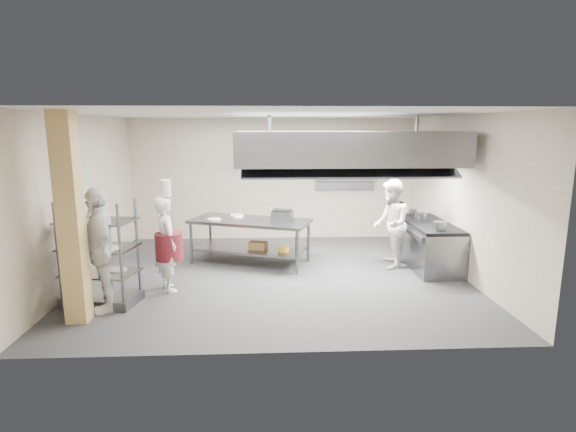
{
  "coord_description": "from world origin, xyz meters",
  "views": [
    {
      "loc": [
        -0.16,
        -8.17,
        2.76
      ],
      "look_at": [
        0.24,
        0.2,
        1.11
      ],
      "focal_mm": 28.0,
      "sensor_mm": 36.0,
      "label": 1
    }
  ],
  "objects_px": {
    "pass_rack": "(99,253)",
    "stockpot": "(421,217)",
    "cooking_range": "(427,245)",
    "chef_line": "(391,224)",
    "griddle": "(282,216)",
    "chef_plating": "(100,250)",
    "chef_head": "(167,244)",
    "island": "(250,241)"
  },
  "relations": [
    {
      "from": "pass_rack",
      "to": "stockpot",
      "type": "bearing_deg",
      "value": 28.68
    },
    {
      "from": "pass_rack",
      "to": "cooking_range",
      "type": "height_order",
      "value": "pass_rack"
    },
    {
      "from": "cooking_range",
      "to": "chef_line",
      "type": "height_order",
      "value": "chef_line"
    },
    {
      "from": "griddle",
      "to": "stockpot",
      "type": "relative_size",
      "value": 1.72
    },
    {
      "from": "cooking_range",
      "to": "chef_plating",
      "type": "height_order",
      "value": "chef_plating"
    },
    {
      "from": "chef_line",
      "to": "griddle",
      "type": "relative_size",
      "value": 4.35
    },
    {
      "from": "pass_rack",
      "to": "chef_line",
      "type": "distance_m",
      "value": 5.37
    },
    {
      "from": "pass_rack",
      "to": "griddle",
      "type": "distance_m",
      "value": 3.57
    },
    {
      "from": "pass_rack",
      "to": "chef_plating",
      "type": "xyz_separation_m",
      "value": [
        0.12,
        -0.25,
        0.12
      ]
    },
    {
      "from": "griddle",
      "to": "stockpot",
      "type": "bearing_deg",
      "value": 13.04
    },
    {
      "from": "chef_head",
      "to": "chef_plating",
      "type": "distance_m",
      "value": 1.16
    },
    {
      "from": "chef_head",
      "to": "stockpot",
      "type": "relative_size",
      "value": 6.98
    },
    {
      "from": "island",
      "to": "chef_plating",
      "type": "distance_m",
      "value": 3.26
    },
    {
      "from": "island",
      "to": "cooking_range",
      "type": "relative_size",
      "value": 1.21
    },
    {
      "from": "chef_line",
      "to": "griddle",
      "type": "height_order",
      "value": "chef_line"
    },
    {
      "from": "chef_head",
      "to": "griddle",
      "type": "distance_m",
      "value": 2.49
    },
    {
      "from": "cooking_range",
      "to": "chef_head",
      "type": "relative_size",
      "value": 1.21
    },
    {
      "from": "chef_plating",
      "to": "chef_line",
      "type": "bearing_deg",
      "value": 84.74
    },
    {
      "from": "chef_line",
      "to": "cooking_range",
      "type": "bearing_deg",
      "value": 103.55
    },
    {
      "from": "chef_head",
      "to": "chef_plating",
      "type": "height_order",
      "value": "chef_plating"
    },
    {
      "from": "island",
      "to": "chef_head",
      "type": "distance_m",
      "value": 2.1
    },
    {
      "from": "pass_rack",
      "to": "griddle",
      "type": "xyz_separation_m",
      "value": [
        2.95,
        2.0,
        0.17
      ]
    },
    {
      "from": "chef_plating",
      "to": "island",
      "type": "bearing_deg",
      "value": 110.98
    },
    {
      "from": "cooking_range",
      "to": "stockpot",
      "type": "xyz_separation_m",
      "value": [
        -0.11,
        0.16,
        0.56
      ]
    },
    {
      "from": "griddle",
      "to": "chef_head",
      "type": "bearing_deg",
      "value": -129.5
    },
    {
      "from": "cooking_range",
      "to": "chef_head",
      "type": "distance_m",
      "value": 5.11
    },
    {
      "from": "island",
      "to": "chef_plating",
      "type": "bearing_deg",
      "value": -112.24
    },
    {
      "from": "island",
      "to": "chef_line",
      "type": "height_order",
      "value": "chef_line"
    },
    {
      "from": "chef_head",
      "to": "chef_line",
      "type": "distance_m",
      "value": 4.32
    },
    {
      "from": "griddle",
      "to": "cooking_range",
      "type": "bearing_deg",
      "value": 10.02
    },
    {
      "from": "island",
      "to": "stockpot",
      "type": "relative_size",
      "value": 10.3
    },
    {
      "from": "cooking_range",
      "to": "pass_rack",
      "type": "bearing_deg",
      "value": -163.46
    },
    {
      "from": "chef_plating",
      "to": "griddle",
      "type": "height_order",
      "value": "chef_plating"
    },
    {
      "from": "island",
      "to": "pass_rack",
      "type": "bearing_deg",
      "value": -117.0
    },
    {
      "from": "island",
      "to": "stockpot",
      "type": "height_order",
      "value": "stockpot"
    },
    {
      "from": "island",
      "to": "pass_rack",
      "type": "distance_m",
      "value": 3.14
    },
    {
      "from": "pass_rack",
      "to": "chef_plating",
      "type": "distance_m",
      "value": 0.31
    },
    {
      "from": "chef_plating",
      "to": "chef_head",
      "type": "bearing_deg",
      "value": 108.77
    },
    {
      "from": "pass_rack",
      "to": "chef_head",
      "type": "relative_size",
      "value": 1.02
    },
    {
      "from": "chef_line",
      "to": "stockpot",
      "type": "height_order",
      "value": "chef_line"
    },
    {
      "from": "chef_head",
      "to": "chef_line",
      "type": "height_order",
      "value": "chef_line"
    },
    {
      "from": "chef_plating",
      "to": "pass_rack",
      "type": "bearing_deg",
      "value": 178.14
    }
  ]
}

